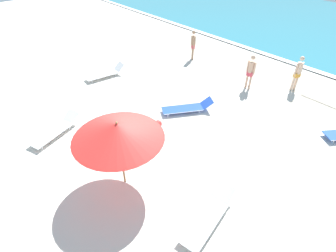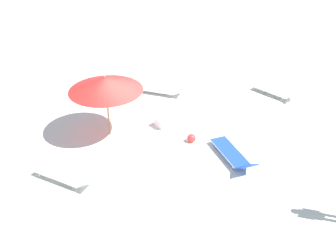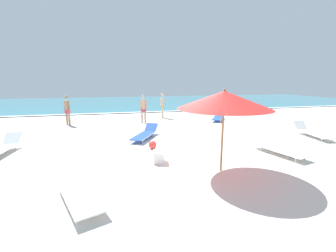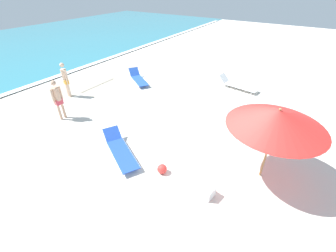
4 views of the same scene
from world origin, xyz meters
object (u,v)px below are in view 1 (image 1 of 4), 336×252
object	(u,v)px
beachgoer_shoreline_child	(251,70)
beach_ball	(158,124)
beachgoer_wading_adult	(193,43)
sun_lounger_under_umbrella	(187,107)
beachgoer_strolling_adult	(298,71)
sun_lounger_mid_beach_pair_a	(208,216)
sun_lounger_near_water_left	(56,130)
cooler_box	(126,138)
beach_umbrella	(118,131)
sun_lounger_mid_beach_solo	(105,73)

from	to	relation	value
beachgoer_shoreline_child	beach_ball	bearing A→B (deg)	-95.06
beachgoer_wading_adult	beach_ball	world-z (taller)	beachgoer_wading_adult
sun_lounger_under_umbrella	beach_ball	xyz separation A→B (m)	(0.06, -1.71, -0.05)
beachgoer_wading_adult	beachgoer_strolling_adult	xyz separation A→B (m)	(6.05, 1.16, 0.00)
sun_lounger_mid_beach_pair_a	beachgoer_strolling_adult	xyz separation A→B (m)	(-2.30, 8.80, 0.80)
sun_lounger_near_water_left	beachgoer_shoreline_child	size ratio (longest dim) A/B	1.30
sun_lounger_mid_beach_pair_a	cooler_box	world-z (taller)	sun_lounger_mid_beach_pair_a
beach_umbrella	sun_lounger_under_umbrella	world-z (taller)	beach_umbrella
sun_lounger_mid_beach_solo	beach_ball	size ratio (longest dim) A/B	6.97
beachgoer_wading_adult	sun_lounger_under_umbrella	bearing A→B (deg)	171.48
beach_umbrella	sun_lounger_mid_beach_solo	xyz separation A→B (m)	(-7.01, 3.30, -1.86)
sun_lounger_mid_beach_solo	cooler_box	distance (m)	5.80
beach_umbrella	sun_lounger_near_water_left	xyz separation A→B (m)	(-3.85, -0.73, -1.87)
sun_lounger_under_umbrella	beachgoer_wading_adult	size ratio (longest dim) A/B	1.28
sun_lounger_under_umbrella	sun_lounger_near_water_left	world-z (taller)	sun_lounger_under_umbrella
beachgoer_wading_adult	beachgoer_strolling_adult	bearing A→B (deg)	-130.87
sun_lounger_mid_beach_pair_a	cooler_box	xyz separation A→B (m)	(-4.33, 0.14, -0.02)
beach_umbrella	sun_lounger_near_water_left	bearing A→B (deg)	-169.29
sun_lounger_mid_beach_pair_a	beachgoer_strolling_adult	size ratio (longest dim) A/B	1.30
sun_lounger_under_umbrella	beachgoer_shoreline_child	size ratio (longest dim) A/B	1.28
beachgoer_strolling_adult	beachgoer_shoreline_child	bearing A→B (deg)	152.93
beachgoer_shoreline_child	beachgoer_strolling_adult	xyz separation A→B (m)	(1.57, 1.65, 0.00)
sun_lounger_mid_beach_pair_a	beach_ball	distance (m)	4.58
sun_lounger_under_umbrella	beachgoer_shoreline_child	xyz separation A→B (m)	(0.46, 3.80, 0.79)
beach_ball	sun_lounger_mid_beach_pair_a	bearing A→B (deg)	-21.07
cooler_box	sun_lounger_near_water_left	bearing A→B (deg)	140.28
beachgoer_wading_adult	beachgoer_shoreline_child	xyz separation A→B (m)	(4.48, -0.49, 0.00)
beachgoer_strolling_adult	cooler_box	bearing A→B (deg)	-176.59
beachgoer_strolling_adult	beach_umbrella	bearing A→B (deg)	-165.71
beachgoer_shoreline_child	sun_lounger_under_umbrella	bearing A→B (deg)	-97.76
sun_lounger_under_umbrella	beach_ball	bearing A→B (deg)	-59.15
sun_lounger_under_umbrella	sun_lounger_mid_beach_pair_a	world-z (taller)	sun_lounger_under_umbrella
sun_lounger_near_water_left	beachgoer_wading_adult	world-z (taller)	beachgoer_wading_adult
sun_lounger_near_water_left	beachgoer_strolling_adult	xyz separation A→B (m)	(4.25, 10.53, 0.80)
beachgoer_wading_adult	cooler_box	size ratio (longest dim) A/B	3.19
sun_lounger_near_water_left	cooler_box	size ratio (longest dim) A/B	4.13
sun_lounger_mid_beach_pair_a	beach_ball	size ratio (longest dim) A/B	7.30
beachgoer_wading_adult	cooler_box	distance (m)	8.55
sun_lounger_near_water_left	beachgoer_wading_adult	distance (m)	9.57
sun_lounger_mid_beach_pair_a	beachgoer_wading_adult	distance (m)	11.35
beach_umbrella	cooler_box	distance (m)	2.74
sun_lounger_near_water_left	beach_ball	distance (m)	4.06
beachgoer_strolling_adult	cooler_box	distance (m)	8.94
beach_ball	cooler_box	size ratio (longest dim) A/B	0.57
sun_lounger_near_water_left	beach_ball	bearing A→B (deg)	34.80
beachgoer_shoreline_child	beachgoer_strolling_adult	distance (m)	2.28
sun_lounger_near_water_left	beachgoer_shoreline_child	xyz separation A→B (m)	(2.67, 8.88, 0.80)
sun_lounger_under_umbrella	beachgoer_strolling_adult	xyz separation A→B (m)	(2.03, 5.45, 0.79)
sun_lounger_mid_beach_solo	beachgoer_wading_adult	world-z (taller)	beachgoer_wading_adult
sun_lounger_near_water_left	sun_lounger_mid_beach_pair_a	size ratio (longest dim) A/B	0.99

